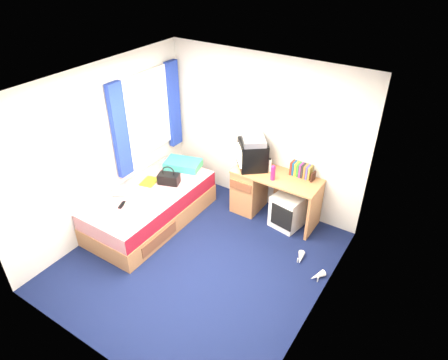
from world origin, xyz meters
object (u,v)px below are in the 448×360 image
Objects in this scene: handbag at (169,178)px; picture_frame at (313,177)px; vcr at (253,139)px; towel at (152,205)px; water_bottle at (120,194)px; remote_control at (122,205)px; crt_tv at (252,155)px; white_heels at (309,267)px; pink_water_bottle at (273,173)px; aerosol_can at (270,165)px; pillow at (183,164)px; desk at (260,189)px; storage_cube at (288,211)px; bed at (151,207)px; magazine at (149,182)px; colour_swatch_fan at (127,207)px.

picture_frame is at bearing 6.27° from handbag.
towel is at bearing -66.85° from vcr.
handbag is (-1.90, -0.93, -0.19)m from picture_frame.
remote_control is (0.19, -0.15, -0.03)m from water_bottle.
crt_tv reaches higher than white_heels.
vcr is at bearing 160.28° from pink_water_bottle.
aerosol_can is 1.52m from handbag.
crt_tv is (1.09, 0.31, 0.36)m from pillow.
storage_cube is at bearing -9.58° from desk.
pink_water_bottle is 0.59× the size of handbag.
remote_control is (-0.09, -0.46, 0.28)m from bed.
magazine reaches higher than colour_swatch_fan.
crt_tv is at bearing 36.66° from magazine.
water_bottle is at bearing -136.62° from storage_cube.
desk is at bearing 146.64° from white_heels.
handbag is (-1.40, -0.64, -0.23)m from pink_water_bottle.
pink_water_bottle is at bearing 43.59° from colour_swatch_fan.
desk is 4.64× the size of magazine.
remote_control is at bearing -122.85° from handbag.
pink_water_bottle is 0.75× the size of magazine.
vcr is 2.24× the size of aerosol_can.
storage_cube is at bearing 23.49° from magazine.
picture_frame is (0.92, 0.14, -0.14)m from crt_tv.
picture_frame is 0.67× the size of pink_water_bottle.
vcr is 2.23× the size of water_bottle.
bed is 9.53× the size of pink_water_bottle.
storage_cube is at bearing 3.12° from handbag.
handbag is at bearing -77.13° from pillow.
colour_swatch_fan is 2.58m from white_heels.
storage_cube is 2.57× the size of water_bottle.
vcr reaches higher than crt_tv.
bed is 3.46× the size of crt_tv.
remote_control is at bearing -161.93° from white_heels.
desk is 0.56m from storage_cube.
desk is 2.00m from colour_swatch_fan.
towel is (0.22, -0.62, -0.03)m from handbag.
aerosol_can is (1.37, 0.34, 0.25)m from pillow.
vcr reaches higher than bed.
picture_frame is 2.43m from magazine.
pillow is 1.58× the size of handbag.
picture_frame is 0.70× the size of water_bottle.
pink_water_bottle is at bearing 145.34° from white_heels.
crt_tv is (1.07, 1.13, 0.69)m from bed.
water_bottle reaches higher than white_heels.
towel is at bearing -73.40° from pillow.
remote_control reaches higher than magazine.
pink_water_bottle is at bearing 31.82° from vcr.
pink_water_bottle is at bearing -144.35° from picture_frame.
pink_water_bottle is 1.31× the size of remote_control.
magazine is 1.27× the size of colour_swatch_fan.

